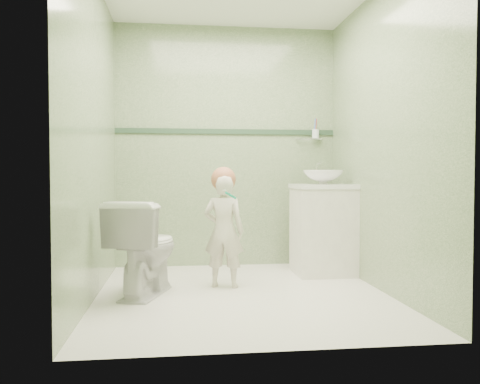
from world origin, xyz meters
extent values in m
plane|color=silver|center=(0.00, 0.00, 0.00)|extent=(2.50, 2.50, 0.00)
cube|color=gray|center=(0.00, 1.25, 1.20)|extent=(2.20, 0.04, 2.40)
cube|color=gray|center=(0.00, -1.25, 1.20)|extent=(2.20, 0.04, 2.40)
cube|color=gray|center=(-1.10, 0.00, 1.20)|extent=(0.04, 2.50, 2.40)
cube|color=gray|center=(1.10, 0.00, 1.20)|extent=(0.04, 2.50, 2.40)
cube|color=#2B4531|center=(0.00, 1.24, 1.35)|extent=(2.20, 0.02, 0.05)
cube|color=silver|center=(0.84, 0.70, 0.40)|extent=(0.52, 0.50, 0.80)
cube|color=white|center=(0.84, 0.70, 0.81)|extent=(0.54, 0.52, 0.04)
imported|color=white|center=(0.84, 0.70, 0.89)|extent=(0.37, 0.37, 0.13)
cylinder|color=silver|center=(0.84, 0.90, 0.95)|extent=(0.03, 0.03, 0.18)
cylinder|color=silver|center=(0.84, 0.85, 1.03)|extent=(0.02, 0.12, 0.02)
cylinder|color=silver|center=(0.84, 1.20, 1.28)|extent=(0.26, 0.02, 0.02)
cylinder|color=silver|center=(0.90, 1.18, 1.33)|extent=(0.07, 0.07, 0.09)
cylinder|color=#4570E1|center=(0.89, 1.17, 1.40)|extent=(0.01, 0.01, 0.17)
cylinder|color=#BF433C|center=(0.91, 1.19, 1.40)|extent=(0.01, 0.01, 0.17)
imported|color=white|center=(-0.74, 0.08, 0.36)|extent=(0.61, 0.80, 0.73)
imported|color=beige|center=(-0.12, 0.27, 0.46)|extent=(0.38, 0.30, 0.91)
sphere|color=#AD6745|center=(-0.12, 0.29, 0.88)|extent=(0.20, 0.20, 0.20)
cylinder|color=#0B9A6E|center=(-0.08, 0.12, 0.75)|extent=(0.10, 0.12, 0.06)
cube|color=white|center=(-0.12, 0.19, 0.79)|extent=(0.03, 0.03, 0.02)
camera|label=1|loc=(-0.48, -3.76, 0.92)|focal=37.35mm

